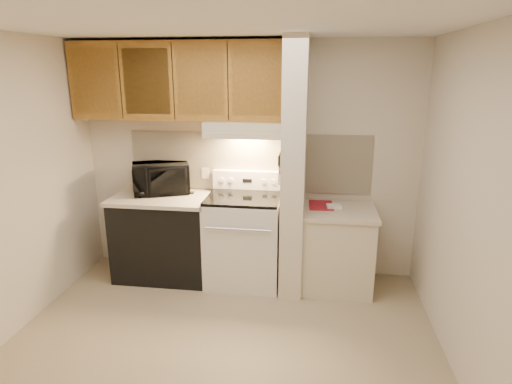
# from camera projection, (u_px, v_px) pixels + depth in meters

# --- Properties ---
(floor) EXTENTS (3.60, 3.60, 0.00)m
(floor) POSITION_uv_depth(u_px,v_px,m) (222.00, 345.00, 3.54)
(floor) COLOR tan
(floor) RESTS_ON ground
(ceiling) EXTENTS (3.60, 3.60, 0.00)m
(ceiling) POSITION_uv_depth(u_px,v_px,m) (213.00, 22.00, 2.85)
(ceiling) COLOR white
(ceiling) RESTS_ON wall_back
(wall_back) EXTENTS (3.60, 2.50, 0.02)m
(wall_back) POSITION_uv_depth(u_px,v_px,m) (249.00, 161.00, 4.62)
(wall_back) COLOR beige
(wall_back) RESTS_ON floor
(wall_right) EXTENTS (0.02, 3.00, 2.50)m
(wall_right) POSITION_uv_depth(u_px,v_px,m) (472.00, 212.00, 2.96)
(wall_right) COLOR beige
(wall_right) RESTS_ON floor
(backsplash) EXTENTS (2.60, 0.02, 0.63)m
(backsplash) POSITION_uv_depth(u_px,v_px,m) (248.00, 162.00, 4.62)
(backsplash) COLOR #FFF1CE
(backsplash) RESTS_ON wall_back
(range_body) EXTENTS (0.76, 0.65, 0.92)m
(range_body) POSITION_uv_depth(u_px,v_px,m) (244.00, 241.00, 4.51)
(range_body) COLOR silver
(range_body) RESTS_ON floor
(oven_window) EXTENTS (0.50, 0.01, 0.30)m
(oven_window) POSITION_uv_depth(u_px,v_px,m) (239.00, 249.00, 4.20)
(oven_window) COLOR black
(oven_window) RESTS_ON range_body
(oven_handle) EXTENTS (0.65, 0.02, 0.02)m
(oven_handle) POSITION_uv_depth(u_px,v_px,m) (238.00, 229.00, 4.10)
(oven_handle) COLOR silver
(oven_handle) RESTS_ON range_body
(cooktop) EXTENTS (0.74, 0.64, 0.03)m
(cooktop) POSITION_uv_depth(u_px,v_px,m) (244.00, 197.00, 4.38)
(cooktop) COLOR black
(cooktop) RESTS_ON range_body
(range_backguard) EXTENTS (0.76, 0.08, 0.20)m
(range_backguard) POSITION_uv_depth(u_px,v_px,m) (248.00, 180.00, 4.62)
(range_backguard) COLOR silver
(range_backguard) RESTS_ON range_body
(range_display) EXTENTS (0.10, 0.01, 0.04)m
(range_display) POSITION_uv_depth(u_px,v_px,m) (247.00, 181.00, 4.58)
(range_display) COLOR black
(range_display) RESTS_ON range_backguard
(range_knob_left_outer) EXTENTS (0.05, 0.02, 0.05)m
(range_knob_left_outer) POSITION_uv_depth(u_px,v_px,m) (222.00, 180.00, 4.62)
(range_knob_left_outer) COLOR silver
(range_knob_left_outer) RESTS_ON range_backguard
(range_knob_left_inner) EXTENTS (0.05, 0.02, 0.05)m
(range_knob_left_inner) POSITION_uv_depth(u_px,v_px,m) (231.00, 180.00, 4.60)
(range_knob_left_inner) COLOR silver
(range_knob_left_inner) RESTS_ON range_backguard
(range_knob_right_inner) EXTENTS (0.05, 0.02, 0.05)m
(range_knob_right_inner) POSITION_uv_depth(u_px,v_px,m) (264.00, 181.00, 4.56)
(range_knob_right_inner) COLOR silver
(range_knob_right_inner) RESTS_ON range_backguard
(range_knob_right_outer) EXTENTS (0.05, 0.02, 0.05)m
(range_knob_right_outer) POSITION_uv_depth(u_px,v_px,m) (273.00, 182.00, 4.54)
(range_knob_right_outer) COLOR silver
(range_knob_right_outer) RESTS_ON range_backguard
(dishwasher_front) EXTENTS (1.00, 0.63, 0.87)m
(dishwasher_front) POSITION_uv_depth(u_px,v_px,m) (164.00, 238.00, 4.64)
(dishwasher_front) COLOR black
(dishwasher_front) RESTS_ON floor
(left_countertop) EXTENTS (1.04, 0.67, 0.04)m
(left_countertop) POSITION_uv_depth(u_px,v_px,m) (162.00, 198.00, 4.52)
(left_countertop) COLOR beige
(left_countertop) RESTS_ON dishwasher_front
(spoon_rest) EXTENTS (0.22, 0.10, 0.01)m
(spoon_rest) POSITION_uv_depth(u_px,v_px,m) (184.00, 193.00, 4.61)
(spoon_rest) COLOR black
(spoon_rest) RESTS_ON left_countertop
(teal_jar) EXTENTS (0.11, 0.11, 0.10)m
(teal_jar) POSITION_uv_depth(u_px,v_px,m) (164.00, 186.00, 4.72)
(teal_jar) COLOR #226B70
(teal_jar) RESTS_ON left_countertop
(outlet) EXTENTS (0.08, 0.01, 0.12)m
(outlet) POSITION_uv_depth(u_px,v_px,m) (205.00, 173.00, 4.70)
(outlet) COLOR beige
(outlet) RESTS_ON backsplash
(microwave) EXTENTS (0.69, 0.59, 0.32)m
(microwave) POSITION_uv_depth(u_px,v_px,m) (161.00, 178.00, 4.61)
(microwave) COLOR black
(microwave) RESTS_ON left_countertop
(partition_pillar) EXTENTS (0.22, 0.70, 2.50)m
(partition_pillar) POSITION_uv_depth(u_px,v_px,m) (294.00, 169.00, 4.22)
(partition_pillar) COLOR beige
(partition_pillar) RESTS_ON floor
(pillar_trim) EXTENTS (0.01, 0.70, 0.04)m
(pillar_trim) POSITION_uv_depth(u_px,v_px,m) (283.00, 164.00, 4.23)
(pillar_trim) COLOR olive
(pillar_trim) RESTS_ON partition_pillar
(knife_strip) EXTENTS (0.02, 0.42, 0.04)m
(knife_strip) POSITION_uv_depth(u_px,v_px,m) (282.00, 163.00, 4.17)
(knife_strip) COLOR black
(knife_strip) RESTS_ON partition_pillar
(knife_blade_a) EXTENTS (0.01, 0.03, 0.16)m
(knife_blade_a) POSITION_uv_depth(u_px,v_px,m) (279.00, 177.00, 4.05)
(knife_blade_a) COLOR silver
(knife_blade_a) RESTS_ON knife_strip
(knife_handle_a) EXTENTS (0.02, 0.02, 0.10)m
(knife_handle_a) POSITION_uv_depth(u_px,v_px,m) (279.00, 161.00, 4.01)
(knife_handle_a) COLOR black
(knife_handle_a) RESTS_ON knife_strip
(knife_blade_b) EXTENTS (0.01, 0.04, 0.18)m
(knife_blade_b) POSITION_uv_depth(u_px,v_px,m) (280.00, 175.00, 4.14)
(knife_blade_b) COLOR silver
(knife_blade_b) RESTS_ON knife_strip
(knife_handle_b) EXTENTS (0.02, 0.02, 0.10)m
(knife_handle_b) POSITION_uv_depth(u_px,v_px,m) (280.00, 159.00, 4.10)
(knife_handle_b) COLOR black
(knife_handle_b) RESTS_ON knife_strip
(knife_blade_c) EXTENTS (0.01, 0.04, 0.20)m
(knife_blade_c) POSITION_uv_depth(u_px,v_px,m) (280.00, 175.00, 4.20)
(knife_blade_c) COLOR silver
(knife_blade_c) RESTS_ON knife_strip
(knife_handle_c) EXTENTS (0.02, 0.02, 0.10)m
(knife_handle_c) POSITION_uv_depth(u_px,v_px,m) (281.00, 158.00, 4.17)
(knife_handle_c) COLOR black
(knife_handle_c) RESTS_ON knife_strip
(knife_blade_d) EXTENTS (0.01, 0.04, 0.16)m
(knife_blade_d) POSITION_uv_depth(u_px,v_px,m) (281.00, 171.00, 4.27)
(knife_blade_d) COLOR silver
(knife_blade_d) RESTS_ON knife_strip
(knife_handle_d) EXTENTS (0.02, 0.02, 0.10)m
(knife_handle_d) POSITION_uv_depth(u_px,v_px,m) (281.00, 156.00, 4.23)
(knife_handle_d) COLOR black
(knife_handle_d) RESTS_ON knife_strip
(knife_blade_e) EXTENTS (0.01, 0.04, 0.18)m
(knife_blade_e) POSITION_uv_depth(u_px,v_px,m) (281.00, 170.00, 4.35)
(knife_blade_e) COLOR silver
(knife_blade_e) RESTS_ON knife_strip
(knife_handle_e) EXTENTS (0.02, 0.02, 0.10)m
(knife_handle_e) POSITION_uv_depth(u_px,v_px,m) (282.00, 155.00, 4.31)
(knife_handle_e) COLOR black
(knife_handle_e) RESTS_ON knife_strip
(oven_mitt) EXTENTS (0.03, 0.11, 0.27)m
(oven_mitt) POSITION_uv_depth(u_px,v_px,m) (282.00, 169.00, 4.41)
(oven_mitt) COLOR slate
(oven_mitt) RESTS_ON partition_pillar
(right_cab_base) EXTENTS (0.70, 0.60, 0.81)m
(right_cab_base) POSITION_uv_depth(u_px,v_px,m) (337.00, 251.00, 4.40)
(right_cab_base) COLOR beige
(right_cab_base) RESTS_ON floor
(right_countertop) EXTENTS (0.74, 0.64, 0.04)m
(right_countertop) POSITION_uv_depth(u_px,v_px,m) (339.00, 211.00, 4.28)
(right_countertop) COLOR beige
(right_countertop) RESTS_ON right_cab_base
(red_folder) EXTENTS (0.26, 0.34, 0.01)m
(red_folder) POSITION_uv_depth(u_px,v_px,m) (321.00, 205.00, 4.39)
(red_folder) COLOR maroon
(red_folder) RESTS_ON right_countertop
(white_box) EXTENTS (0.16, 0.12, 0.04)m
(white_box) POSITION_uv_depth(u_px,v_px,m) (334.00, 207.00, 4.30)
(white_box) COLOR white
(white_box) RESTS_ON right_countertop
(range_hood) EXTENTS (0.78, 0.44, 0.15)m
(range_hood) POSITION_uv_depth(u_px,v_px,m) (245.00, 129.00, 4.31)
(range_hood) COLOR beige
(range_hood) RESTS_ON upper_cabinets
(hood_lip) EXTENTS (0.78, 0.04, 0.06)m
(hood_lip) POSITION_uv_depth(u_px,v_px,m) (242.00, 136.00, 4.12)
(hood_lip) COLOR beige
(hood_lip) RESTS_ON range_hood
(upper_cabinets) EXTENTS (2.18, 0.33, 0.77)m
(upper_cabinets) POSITION_uv_depth(u_px,v_px,m) (178.00, 81.00, 4.32)
(upper_cabinets) COLOR olive
(upper_cabinets) RESTS_ON wall_back
(cab_door_a) EXTENTS (0.46, 0.01, 0.63)m
(cab_door_a) POSITION_uv_depth(u_px,v_px,m) (94.00, 81.00, 4.27)
(cab_door_a) COLOR olive
(cab_door_a) RESTS_ON upper_cabinets
(cab_gap_a) EXTENTS (0.01, 0.01, 0.73)m
(cab_gap_a) POSITION_uv_depth(u_px,v_px,m) (120.00, 81.00, 4.24)
(cab_gap_a) COLOR black
(cab_gap_a) RESTS_ON upper_cabinets
(cab_door_b) EXTENTS (0.46, 0.01, 0.63)m
(cab_door_b) POSITION_uv_depth(u_px,v_px,m) (146.00, 82.00, 4.20)
(cab_door_b) COLOR olive
(cab_door_b) RESTS_ON upper_cabinets
(cab_gap_b) EXTENTS (0.01, 0.01, 0.73)m
(cab_gap_b) POSITION_uv_depth(u_px,v_px,m) (173.00, 82.00, 4.17)
(cab_gap_b) COLOR black
(cab_gap_b) RESTS_ON upper_cabinets
(cab_door_c) EXTENTS (0.46, 0.01, 0.63)m
(cab_door_c) POSITION_uv_depth(u_px,v_px,m) (200.00, 82.00, 4.13)
(cab_door_c) COLOR olive
(cab_door_c) RESTS_ON upper_cabinets
(cab_gap_c) EXTENTS (0.01, 0.01, 0.73)m
(cab_gap_c) POSITION_uv_depth(u_px,v_px,m) (228.00, 82.00, 4.09)
(cab_gap_c) COLOR black
(cab_gap_c) RESTS_ON upper_cabinets
(cab_door_d) EXTENTS (0.46, 0.01, 0.63)m
(cab_door_d) POSITION_uv_depth(u_px,v_px,m) (256.00, 82.00, 4.06)
(cab_door_d) COLOR olive
(cab_door_d) RESTS_ON upper_cabinets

